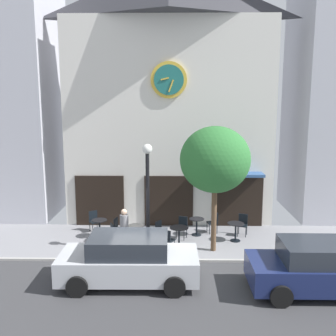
% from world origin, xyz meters
% --- Properties ---
extents(ground_plane, '(28.06, 9.76, 0.13)m').
position_xyz_m(ground_plane, '(0.00, -0.79, -0.02)').
color(ground_plane, gray).
extents(clock_building, '(9.41, 3.71, 11.71)m').
position_xyz_m(clock_building, '(0.78, 5.28, 6.06)').
color(clock_building, silver).
rests_on(clock_building, ground_plane).
extents(street_lamp, '(0.36, 0.36, 4.11)m').
position_xyz_m(street_lamp, '(0.05, 0.83, 2.09)').
color(street_lamp, black).
rests_on(street_lamp, ground_plane).
extents(street_tree, '(2.60, 2.34, 4.74)m').
position_xyz_m(street_tree, '(2.52, 1.08, 3.50)').
color(street_tree, brown).
rests_on(street_tree, ground_plane).
extents(cafe_table_center_right, '(0.64, 0.64, 0.76)m').
position_xyz_m(cafe_table_center_right, '(-2.08, 2.41, 0.51)').
color(cafe_table_center_right, black).
rests_on(cafe_table_center_right, ground_plane).
extents(cafe_table_rightmost, '(0.65, 0.65, 0.73)m').
position_xyz_m(cafe_table_rightmost, '(-0.51, 1.80, 0.49)').
color(cafe_table_rightmost, black).
rests_on(cafe_table_rightmost, ground_plane).
extents(cafe_table_near_curb, '(0.74, 0.74, 0.75)m').
position_xyz_m(cafe_table_near_curb, '(1.22, 1.55, 0.54)').
color(cafe_table_near_curb, black).
rests_on(cafe_table_near_curb, ground_plane).
extents(cafe_table_center_left, '(0.63, 0.63, 0.73)m').
position_xyz_m(cafe_table_center_left, '(1.98, 2.75, 0.49)').
color(cafe_table_center_left, black).
rests_on(cafe_table_center_left, ground_plane).
extents(cafe_table_leftmost, '(0.67, 0.67, 0.75)m').
position_xyz_m(cafe_table_leftmost, '(3.52, 2.09, 0.52)').
color(cafe_table_leftmost, black).
rests_on(cafe_table_leftmost, ground_plane).
extents(cafe_chair_left_end, '(0.48, 0.48, 0.90)m').
position_xyz_m(cafe_chair_left_end, '(-1.27, 2.20, 0.53)').
color(cafe_chair_left_end, black).
rests_on(cafe_chair_left_end, ground_plane).
extents(cafe_chair_by_entrance, '(0.50, 0.50, 0.90)m').
position_xyz_m(cafe_chair_by_entrance, '(3.93, 2.81, 0.53)').
color(cafe_chair_by_entrance, black).
rests_on(cafe_chair_by_entrance, ground_plane).
extents(cafe_chair_near_tree, '(0.49, 0.49, 0.90)m').
position_xyz_m(cafe_chair_near_tree, '(2.74, 3.10, 0.53)').
color(cafe_chair_near_tree, black).
rests_on(cafe_chair_near_tree, ground_plane).
extents(cafe_chair_right_end, '(0.55, 0.55, 0.90)m').
position_xyz_m(cafe_chair_right_end, '(-2.47, 3.18, 0.53)').
color(cafe_chair_right_end, black).
rests_on(cafe_chair_right_end, ground_plane).
extents(cafe_chair_curbside, '(0.53, 0.53, 0.90)m').
position_xyz_m(cafe_chair_curbside, '(-1.31, 1.50, 0.53)').
color(cafe_chair_curbside, black).
rests_on(cafe_chair_curbside, ground_plane).
extents(cafe_chair_facing_street, '(0.52, 0.52, 0.90)m').
position_xyz_m(cafe_chair_facing_street, '(1.36, 2.40, 0.53)').
color(cafe_chair_facing_street, black).
rests_on(cafe_chair_facing_street, ground_plane).
extents(cafe_chair_corner, '(0.54, 0.54, 0.90)m').
position_xyz_m(cafe_chair_corner, '(0.77, 0.84, 0.53)').
color(cafe_chair_corner, black).
rests_on(cafe_chair_corner, ground_plane).
extents(cafe_chair_under_awning, '(0.56, 0.56, 0.90)m').
position_xyz_m(cafe_chair_under_awning, '(0.48, 1.81, 0.53)').
color(cafe_chair_under_awning, black).
rests_on(cafe_chair_under_awning, ground_plane).
extents(pedestrian_grey, '(0.44, 0.44, 1.67)m').
position_xyz_m(pedestrian_grey, '(-0.84, 0.88, 0.86)').
color(pedestrian_grey, '#2D2D38').
rests_on(pedestrian_grey, ground_plane).
extents(parked_car_silver, '(4.32, 2.05, 1.55)m').
position_xyz_m(parked_car_silver, '(-0.38, -1.61, 0.76)').
color(parked_car_silver, '#B7BABF').
rests_on(parked_car_silver, ground_plane).
extents(parked_car_navy, '(4.31, 2.04, 1.55)m').
position_xyz_m(parked_car_navy, '(5.42, -2.10, 0.76)').
color(parked_car_navy, navy).
rests_on(parked_car_navy, ground_plane).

